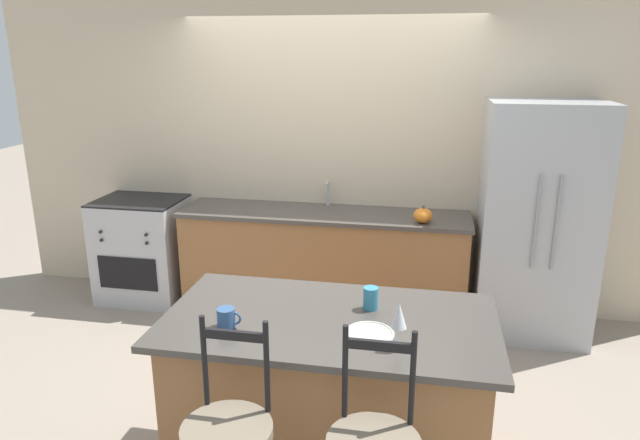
{
  "coord_description": "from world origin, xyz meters",
  "views": [
    {
      "loc": [
        0.84,
        -4.21,
        2.22
      ],
      "look_at": [
        0.16,
        -0.66,
        1.14
      ],
      "focal_mm": 32.0,
      "sensor_mm": 36.0,
      "label": 1
    }
  ],
  "objects_px": {
    "tumbler_cup": "(371,298)",
    "wine_glass": "(399,317)",
    "refrigerator": "(537,222)",
    "coffee_mug": "(227,318)",
    "pumpkin_decoration": "(423,215)",
    "oven_range": "(143,249)",
    "dinner_plate": "(369,333)"
  },
  "relations": [
    {
      "from": "dinner_plate",
      "to": "wine_glass",
      "type": "distance_m",
      "value": 0.22
    },
    {
      "from": "refrigerator",
      "to": "tumbler_cup",
      "type": "xyz_separation_m",
      "value": [
        -1.12,
        -1.83,
        0.07
      ]
    },
    {
      "from": "pumpkin_decoration",
      "to": "dinner_plate",
      "type": "bearing_deg",
      "value": -96.1
    },
    {
      "from": "oven_range",
      "to": "tumbler_cup",
      "type": "xyz_separation_m",
      "value": [
        2.27,
        -1.86,
        0.53
      ]
    },
    {
      "from": "dinner_plate",
      "to": "pumpkin_decoration",
      "type": "xyz_separation_m",
      "value": [
        0.21,
        1.99,
        0.02
      ]
    },
    {
      "from": "refrigerator",
      "to": "coffee_mug",
      "type": "xyz_separation_m",
      "value": [
        -1.78,
        -2.16,
        0.06
      ]
    },
    {
      "from": "oven_range",
      "to": "wine_glass",
      "type": "relative_size",
      "value": 4.28
    },
    {
      "from": "oven_range",
      "to": "wine_glass",
      "type": "height_order",
      "value": "wine_glass"
    },
    {
      "from": "tumbler_cup",
      "to": "oven_range",
      "type": "bearing_deg",
      "value": 140.78
    },
    {
      "from": "oven_range",
      "to": "dinner_plate",
      "type": "xyz_separation_m",
      "value": [
        2.3,
        -2.14,
        0.48
      ]
    },
    {
      "from": "pumpkin_decoration",
      "to": "tumbler_cup",
      "type": "bearing_deg",
      "value": -97.93
    },
    {
      "from": "dinner_plate",
      "to": "tumbler_cup",
      "type": "distance_m",
      "value": 0.29
    },
    {
      "from": "oven_range",
      "to": "wine_glass",
      "type": "bearing_deg",
      "value": -42.58
    },
    {
      "from": "oven_range",
      "to": "coffee_mug",
      "type": "relative_size",
      "value": 7.82
    },
    {
      "from": "wine_glass",
      "to": "coffee_mug",
      "type": "distance_m",
      "value": 0.83
    },
    {
      "from": "refrigerator",
      "to": "wine_glass",
      "type": "xyz_separation_m",
      "value": [
        -0.95,
        -2.21,
        0.17
      ]
    },
    {
      "from": "refrigerator",
      "to": "coffee_mug",
      "type": "distance_m",
      "value": 2.8
    },
    {
      "from": "oven_range",
      "to": "tumbler_cup",
      "type": "bearing_deg",
      "value": -39.22
    },
    {
      "from": "tumbler_cup",
      "to": "pumpkin_decoration",
      "type": "height_order",
      "value": "tumbler_cup"
    },
    {
      "from": "tumbler_cup",
      "to": "wine_glass",
      "type": "bearing_deg",
      "value": -67.04
    },
    {
      "from": "tumbler_cup",
      "to": "dinner_plate",
      "type": "bearing_deg",
      "value": -84.96
    },
    {
      "from": "refrigerator",
      "to": "wine_glass",
      "type": "bearing_deg",
      "value": -113.36
    },
    {
      "from": "oven_range",
      "to": "coffee_mug",
      "type": "height_order",
      "value": "coffee_mug"
    },
    {
      "from": "refrigerator",
      "to": "wine_glass",
      "type": "distance_m",
      "value": 2.41
    },
    {
      "from": "oven_range",
      "to": "coffee_mug",
      "type": "xyz_separation_m",
      "value": [
        1.62,
        -2.19,
        0.52
      ]
    },
    {
      "from": "refrigerator",
      "to": "oven_range",
      "type": "relative_size",
      "value": 1.98
    },
    {
      "from": "wine_glass",
      "to": "tumbler_cup",
      "type": "relative_size",
      "value": 1.87
    },
    {
      "from": "oven_range",
      "to": "coffee_mug",
      "type": "bearing_deg",
      "value": -53.57
    },
    {
      "from": "dinner_plate",
      "to": "coffee_mug",
      "type": "xyz_separation_m",
      "value": [
        -0.68,
        -0.05,
        0.04
      ]
    },
    {
      "from": "tumbler_cup",
      "to": "pumpkin_decoration",
      "type": "bearing_deg",
      "value": 82.07
    },
    {
      "from": "tumbler_cup",
      "to": "pumpkin_decoration",
      "type": "relative_size",
      "value": 0.78
    },
    {
      "from": "wine_glass",
      "to": "tumbler_cup",
      "type": "distance_m",
      "value": 0.43
    }
  ]
}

